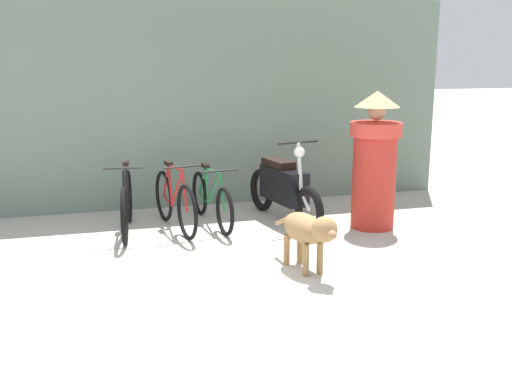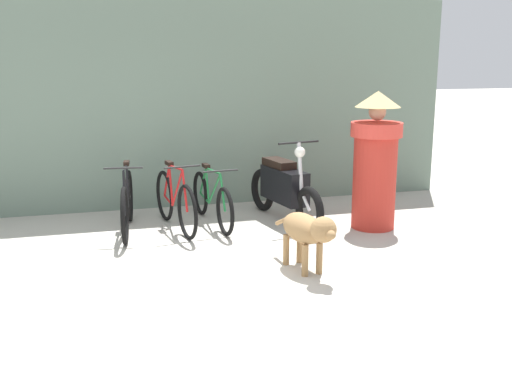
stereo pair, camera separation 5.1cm
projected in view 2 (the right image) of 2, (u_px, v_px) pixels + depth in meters
The scene contains 8 objects.
ground_plane at pixel (198, 287), 5.84m from camera, with size 60.00×60.00×0.00m, color #B7B2A5.
shop_wall_back at pixel (156, 104), 8.63m from camera, with size 8.99×0.20×3.05m.
bicycle_0 at pixel (127, 204), 7.58m from camera, with size 0.46×1.73×0.91m.
bicycle_1 at pixel (175, 202), 7.70m from camera, with size 0.46×1.63×0.89m.
bicycle_2 at pixel (212, 200), 7.94m from camera, with size 0.46×1.71×0.80m.
motorcycle at pixel (284, 188), 8.04m from camera, with size 0.59×1.90×1.14m.
stray_dog at pixel (307, 230), 6.15m from camera, with size 0.44×1.14×0.67m.
person_in_robes at pixel (375, 160), 7.66m from camera, with size 0.87×0.87×1.77m.
Camera 2 is at (-0.89, -5.44, 2.21)m, focal length 42.00 mm.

